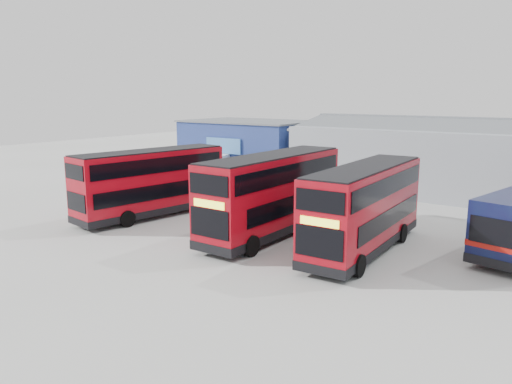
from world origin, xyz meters
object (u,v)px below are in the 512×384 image
(office_block, at_px, (250,147))
(double_decker_right, at_px, (365,209))
(double_decker_centre, at_px, (273,196))
(panel_van, at_px, (214,166))
(double_decker_left, at_px, (151,184))
(maintenance_shed, at_px, (499,162))

(office_block, xyz_separation_m, double_decker_right, (19.51, -16.97, -0.46))
(office_block, xyz_separation_m, double_decker_centre, (14.29, -17.22, -0.36))
(double_decker_centre, relative_size, panel_van, 1.89)
(double_decker_left, distance_m, panel_van, 13.81)
(double_decker_centre, bearing_deg, panel_van, 140.13)
(office_block, height_order, double_decker_right, office_block)
(double_decker_right, relative_size, panel_van, 1.82)
(double_decker_left, xyz_separation_m, double_decker_right, (13.80, 1.15, 0.02))
(maintenance_shed, bearing_deg, double_decker_centre, -111.85)
(office_block, bearing_deg, panel_van, -89.19)
(panel_van, bearing_deg, office_block, 72.56)
(double_decker_left, xyz_separation_m, panel_van, (-5.63, 12.59, -0.83))
(double_decker_left, bearing_deg, double_decker_centre, -165.86)
(maintenance_shed, bearing_deg, double_decker_left, -129.00)
(office_block, bearing_deg, double_decker_left, -72.52)
(double_decker_centre, xyz_separation_m, double_decker_right, (5.22, 0.26, -0.10))
(maintenance_shed, height_order, panel_van, maintenance_shed)
(office_block, distance_m, panel_van, 5.68)
(double_decker_left, distance_m, double_decker_centre, 8.63)
(office_block, relative_size, maintenance_shed, 0.40)
(double_decker_centre, bearing_deg, double_decker_left, -174.49)
(office_block, distance_m, double_decker_right, 25.86)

